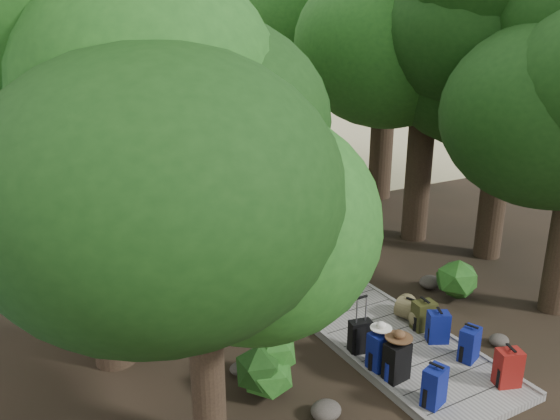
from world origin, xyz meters
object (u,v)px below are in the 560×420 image
sun_lounger (257,169)px  backpack_right_b (470,343)px  backpack_left_a (435,384)px  backpack_right_a (508,366)px  duffel_right_khaki (413,310)px  suitcase_on_boardwalk (360,336)px  backpack_left_c (380,349)px  kayak (81,189)px  lone_suitcase_on_sand (195,181)px  backpack_left_b (397,359)px  backpack_right_c (438,326)px  backpack_right_d (424,314)px

sun_lounger → backpack_right_b: bearing=-98.1°
backpack_left_a → backpack_right_a: backpack_left_a is taller
duffel_right_khaki → suitcase_on_boardwalk: 1.56m
backpack_right_a → suitcase_on_boardwalk: bearing=147.1°
backpack_left_a → backpack_left_c: bearing=77.9°
kayak → sun_lounger: 6.32m
backpack_left_a → lone_suitcase_on_sand: 12.61m
backpack_left_b → backpack_right_a: backpack_left_b is taller
backpack_left_c → backpack_right_c: bearing=1.2°
backpack_left_b → kayak: 13.63m
backpack_right_a → suitcase_on_boardwalk: 2.29m
lone_suitcase_on_sand → backpack_right_d: bearing=-83.1°
backpack_right_a → backpack_right_b: backpack_right_a is taller
sun_lounger → backpack_left_b: bearing=-104.2°
suitcase_on_boardwalk → sun_lounger: size_ratio=0.31×
backpack_left_a → backpack_right_a: (1.30, -0.20, -0.00)m
backpack_right_c → suitcase_on_boardwalk: (-1.37, 0.39, -0.02)m
backpack_left_b → backpack_right_a: size_ratio=1.06×
backpack_right_a → backpack_right_d: 1.86m
backpack_left_c → sun_lounger: bearing=66.9°
backpack_right_b → lone_suitcase_on_sand: backpack_right_b is taller
backpack_left_c → duffel_right_khaki: 1.79m
duffel_right_khaki → backpack_right_c: bearing=-120.4°
sun_lounger → lone_suitcase_on_sand: bearing=-162.2°
suitcase_on_boardwalk → backpack_right_a: bearing=-40.3°
backpack_right_c → duffel_right_khaki: bearing=106.7°
suitcase_on_boardwalk → sun_lounger: suitcase_on_boardwalk is taller
backpack_left_a → backpack_left_c: (-0.12, 1.07, 0.02)m
backpack_right_b → backpack_right_c: (-0.05, 0.66, -0.01)m
backpack_left_c → sun_lounger: size_ratio=0.38×
backpack_right_c → sun_lounger: size_ratio=0.33×
backpack_left_b → backpack_right_d: (1.43, 0.94, -0.05)m
backpack_left_a → backpack_right_d: bearing=32.7°
backpack_left_c → backpack_right_a: size_ratio=1.08×
backpack_left_b → duffel_right_khaki: backpack_left_b is taller
backpack_left_a → lone_suitcase_on_sand: size_ratio=0.95×
backpack_right_c → lone_suitcase_on_sand: (-0.19, 11.34, -0.06)m
duffel_right_khaki → backpack_left_b: bearing=-159.7°
backpack_left_a → suitcase_on_boardwalk: size_ratio=1.15×
backpack_right_c → sun_lounger: 12.33m
backpack_left_b → sun_lounger: (3.91, 12.56, -0.15)m
lone_suitcase_on_sand → kayak: (-3.50, 1.59, -0.19)m
backpack_right_c → suitcase_on_boardwalk: size_ratio=1.06×
backpack_right_d → backpack_left_b: bearing=-138.4°
lone_suitcase_on_sand → kayak: lone_suitcase_on_sand is taller
backpack_right_b → kayak: bearing=85.1°
backpack_left_c → suitcase_on_boardwalk: bearing=83.9°
backpack_right_c → suitcase_on_boardwalk: bearing=-169.1°
backpack_right_b → backpack_right_c: backpack_right_b is taller
backpack_left_a → backpack_left_b: 0.73m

